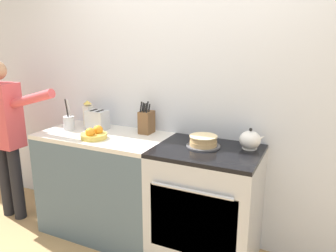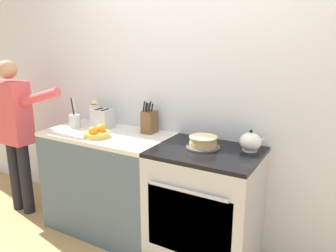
% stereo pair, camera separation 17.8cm
% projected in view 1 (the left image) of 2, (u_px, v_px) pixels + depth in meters
% --- Properties ---
extents(wall_back, '(8.00, 0.04, 2.60)m').
position_uv_depth(wall_back, '(190.00, 90.00, 2.72)').
color(wall_back, silver).
rests_on(wall_back, ground_plane).
extents(counter_cabinet, '(1.11, 0.61, 0.92)m').
position_uv_depth(counter_cabinet, '(105.00, 183.00, 2.93)').
color(counter_cabinet, '#4C6070').
rests_on(counter_cabinet, ground_plane).
extents(stove_range, '(0.78, 0.64, 0.92)m').
position_uv_depth(stove_range, '(206.00, 206.00, 2.53)').
color(stove_range, '#B7BABF').
rests_on(stove_range, ground_plane).
extents(layer_cake, '(0.26, 0.26, 0.09)m').
position_uv_depth(layer_cake, '(203.00, 142.00, 2.47)').
color(layer_cake, '#4C4C51').
rests_on(layer_cake, stove_range).
extents(tea_kettle, '(0.19, 0.16, 0.16)m').
position_uv_depth(tea_kettle, '(250.00, 140.00, 2.42)').
color(tea_kettle, white).
rests_on(tea_kettle, stove_range).
extents(knife_block, '(0.10, 0.13, 0.29)m').
position_uv_depth(knife_block, '(146.00, 122.00, 2.82)').
color(knife_block, brown).
rests_on(knife_block, counter_cabinet).
extents(utensil_crock, '(0.10, 0.10, 0.28)m').
position_uv_depth(utensil_crock, '(69.00, 122.00, 2.93)').
color(utensil_crock, '#B7BABF').
rests_on(utensil_crock, counter_cabinet).
extents(fruit_bowl, '(0.22, 0.22, 0.10)m').
position_uv_depth(fruit_bowl, '(94.00, 134.00, 2.67)').
color(fruit_bowl, gold).
rests_on(fruit_bowl, counter_cabinet).
extents(toaster, '(0.19, 0.14, 0.18)m').
position_uv_depth(toaster, '(97.00, 120.00, 2.94)').
color(toaster, '#B7BABF').
rests_on(toaster, counter_cabinet).
extents(milk_carton, '(0.07, 0.07, 0.23)m').
position_uv_depth(milk_carton, '(88.00, 113.00, 3.09)').
color(milk_carton, white).
rests_on(milk_carton, counter_cabinet).
extents(person_baker, '(0.90, 0.20, 1.53)m').
position_uv_depth(person_baker, '(5.00, 128.00, 3.05)').
color(person_baker, black).
rests_on(person_baker, ground_plane).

